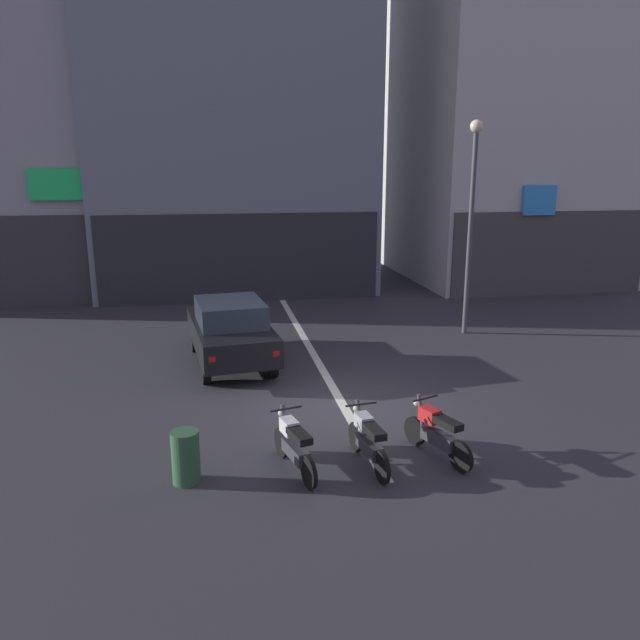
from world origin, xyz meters
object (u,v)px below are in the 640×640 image
at_px(motorcycle_white_row_leftmost, 294,445).
at_px(motorcycle_silver_row_left_mid, 368,440).
at_px(street_lamp, 472,205).
at_px(trash_bin, 186,457).
at_px(motorcycle_red_row_centre, 437,432).
at_px(car_black_crossing_near, 230,330).

xyz_separation_m(motorcycle_white_row_leftmost, motorcycle_silver_row_left_mid, (1.22, -0.04, 0.00)).
bearing_deg(street_lamp, trash_bin, -136.39).
relative_size(motorcycle_silver_row_left_mid, trash_bin, 1.96).
distance_m(motorcycle_red_row_centre, trash_bin, 4.15).
relative_size(motorcycle_red_row_centre, trash_bin, 1.87).
height_order(motorcycle_white_row_leftmost, motorcycle_silver_row_left_mid, same).
bearing_deg(motorcycle_silver_row_left_mid, motorcycle_red_row_centre, 3.58).
bearing_deg(motorcycle_silver_row_left_mid, car_black_crossing_near, 109.00).
bearing_deg(trash_bin, street_lamp, 43.61).
distance_m(motorcycle_white_row_leftmost, motorcycle_silver_row_left_mid, 1.22).
relative_size(motorcycle_white_row_leftmost, motorcycle_silver_row_left_mid, 0.98).
xyz_separation_m(car_black_crossing_near, trash_bin, (-0.93, -5.82, -0.46)).
distance_m(motorcycle_silver_row_left_mid, trash_bin, 2.93).
height_order(street_lamp, trash_bin, street_lamp).
relative_size(street_lamp, motorcycle_red_row_centre, 3.82).
bearing_deg(car_black_crossing_near, trash_bin, -99.08).
height_order(car_black_crossing_near, motorcycle_silver_row_left_mid, car_black_crossing_near).
distance_m(street_lamp, motorcycle_red_row_centre, 8.94).
bearing_deg(street_lamp, motorcycle_silver_row_left_mid, -123.45).
relative_size(car_black_crossing_near, street_lamp, 0.70).
height_order(motorcycle_white_row_leftmost, trash_bin, motorcycle_white_row_leftmost).
distance_m(car_black_crossing_near, street_lamp, 7.71).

